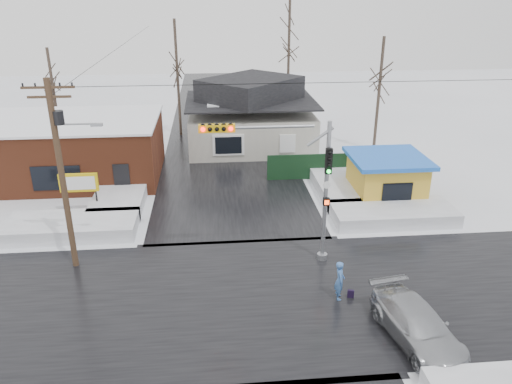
{
  "coord_description": "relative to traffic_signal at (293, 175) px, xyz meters",
  "views": [
    {
      "loc": [
        -1.23,
        -18.15,
        12.56
      ],
      "look_at": [
        0.87,
        4.74,
        3.0
      ],
      "focal_mm": 35.0,
      "sensor_mm": 36.0,
      "label": 1
    }
  ],
  "objects": [
    {
      "name": "ground",
      "position": [
        -2.43,
        -2.97,
        -4.54
      ],
      "size": [
        120.0,
        120.0,
        0.0
      ],
      "primitive_type": "plane",
      "color": "white",
      "rests_on": "ground"
    },
    {
      "name": "tree_far_right",
      "position": [
        9.57,
        17.03,
        2.62
      ],
      "size": [
        3.0,
        3.0,
        9.0
      ],
      "color": "#332821",
      "rests_on": "ground"
    },
    {
      "name": "snowbank_nside_w",
      "position": [
        -9.43,
        9.03,
        -4.14
      ],
      "size": [
        3.0,
        8.0,
        0.8
      ],
      "primitive_type": "cube",
      "color": "white",
      "rests_on": "ground"
    },
    {
      "name": "tree_far_west",
      "position": [
        -16.43,
        21.03,
        1.82
      ],
      "size": [
        3.0,
        3.0,
        8.0
      ],
      "color": "#332821",
      "rests_on": "ground"
    },
    {
      "name": "snowbank_ne",
      "position": [
        6.57,
        4.03,
        -4.14
      ],
      "size": [
        7.0,
        3.0,
        0.8
      ],
      "primitive_type": "cube",
      "color": "white",
      "rests_on": "ground"
    },
    {
      "name": "kiosk",
      "position": [
        7.07,
        7.03,
        -3.08
      ],
      "size": [
        4.6,
        4.6,
        2.88
      ],
      "color": "gold",
      "rests_on": "ground"
    },
    {
      "name": "brick_building",
      "position": [
        -13.43,
        13.03,
        -2.46
      ],
      "size": [
        12.2,
        8.2,
        4.12
      ],
      "color": "brown",
      "rests_on": "ground"
    },
    {
      "name": "pedestrian",
      "position": [
        1.57,
        -3.32,
        -3.65
      ],
      "size": [
        0.51,
        0.7,
        1.77
      ],
      "primitive_type": "imported",
      "rotation": [
        0.0,
        0.0,
        1.42
      ],
      "color": "#3E6BB0",
      "rests_on": "ground"
    },
    {
      "name": "house",
      "position": [
        -0.43,
        19.03,
        -1.92
      ],
      "size": [
        10.4,
        8.4,
        5.76
      ],
      "color": "beige",
      "rests_on": "ground"
    },
    {
      "name": "traffic_signal",
      "position": [
        0.0,
        0.0,
        0.0
      ],
      "size": [
        6.05,
        0.68,
        7.0
      ],
      "color": "gray",
      "rests_on": "ground"
    },
    {
      "name": "fence",
      "position": [
        4.07,
        11.03,
        -3.64
      ],
      "size": [
        8.0,
        0.12,
        1.8
      ],
      "primitive_type": "cube",
      "color": "black",
      "rests_on": "ground"
    },
    {
      "name": "car",
      "position": [
        3.79,
        -6.32,
        -3.84
      ],
      "size": [
        2.78,
        5.11,
        1.41
      ],
      "primitive_type": "imported",
      "rotation": [
        0.0,
        0.0,
        0.17
      ],
      "color": "#A7AAAF",
      "rests_on": "ground"
    },
    {
      "name": "snowbank_nw",
      "position": [
        -11.43,
        4.03,
        -4.14
      ],
      "size": [
        7.0,
        3.0,
        0.8
      ],
      "primitive_type": "cube",
      "color": "white",
      "rests_on": "ground"
    },
    {
      "name": "road_ns",
      "position": [
        -2.43,
        -2.97,
        -4.53
      ],
      "size": [
        10.0,
        120.0,
        0.02
      ],
      "primitive_type": "cube",
      "color": "black",
      "rests_on": "ground"
    },
    {
      "name": "snowbank_nside_e",
      "position": [
        4.57,
        9.03,
        -4.14
      ],
      "size": [
        3.0,
        8.0,
        0.8
      ],
      "primitive_type": "cube",
      "color": "white",
      "rests_on": "ground"
    },
    {
      "name": "shopping_bag",
      "position": [
        2.1,
        -3.33,
        -4.36
      ],
      "size": [
        0.3,
        0.19,
        0.35
      ],
      "primitive_type": "cube",
      "rotation": [
        0.0,
        0.0,
        -0.26
      ],
      "color": "black",
      "rests_on": "ground"
    },
    {
      "name": "marquee_sign",
      "position": [
        -11.43,
        6.53,
        -2.62
      ],
      "size": [
        2.2,
        0.21,
        2.55
      ],
      "color": "black",
      "rests_on": "ground"
    },
    {
      "name": "tree_far_left",
      "position": [
        -6.43,
        23.03,
        3.41
      ],
      "size": [
        3.0,
        3.0,
        10.0
      ],
      "color": "#332821",
      "rests_on": "ground"
    },
    {
      "name": "utility_pole",
      "position": [
        -10.36,
        0.53,
        0.57
      ],
      "size": [
        3.15,
        0.44,
        9.0
      ],
      "color": "#382619",
      "rests_on": "ground"
    },
    {
      "name": "tree_far_mid",
      "position": [
        3.57,
        25.03,
        5.0
      ],
      "size": [
        3.0,
        3.0,
        12.0
      ],
      "color": "#332821",
      "rests_on": "ground"
    },
    {
      "name": "road_ew",
      "position": [
        -2.43,
        -2.97,
        -4.53
      ],
      "size": [
        120.0,
        10.0,
        0.02
      ],
      "primitive_type": "cube",
      "color": "black",
      "rests_on": "ground"
    }
  ]
}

